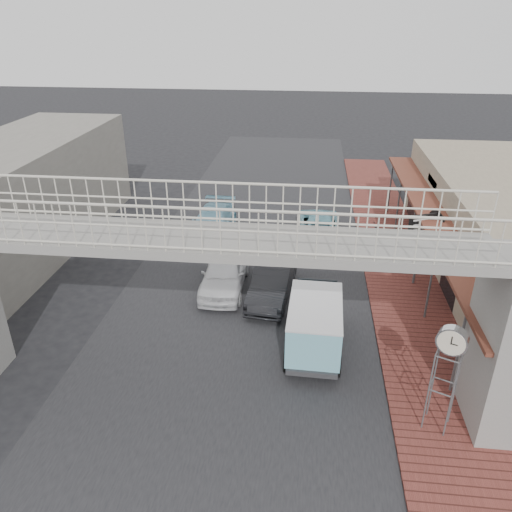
% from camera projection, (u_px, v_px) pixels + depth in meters
% --- Properties ---
extents(ground, '(120.00, 120.00, 0.00)m').
position_uv_depth(ground, '(237.00, 323.00, 18.35)').
color(ground, black).
rests_on(ground, ground).
extents(road_strip, '(10.00, 60.00, 0.01)m').
position_uv_depth(road_strip, '(237.00, 323.00, 18.35)').
color(road_strip, black).
rests_on(road_strip, ground).
extents(sidewalk, '(3.00, 40.00, 0.10)m').
position_uv_depth(sidewalk, '(405.00, 291.00, 20.37)').
color(sidewalk, brown).
rests_on(sidewalk, ground).
extents(footbridge, '(16.40, 2.40, 6.34)m').
position_uv_depth(footbridge, '(213.00, 307.00, 13.38)').
color(footbridge, gray).
rests_on(footbridge, ground).
extents(building_far_left, '(5.00, 14.00, 5.00)m').
position_uv_depth(building_far_left, '(25.00, 194.00, 23.69)').
color(building_far_left, gray).
rests_on(building_far_left, ground).
extents(white_hatchback, '(1.77, 4.28, 1.45)m').
position_uv_depth(white_hatchback, '(225.00, 272.00, 20.38)').
color(white_hatchback, white).
rests_on(white_hatchback, ground).
extents(dark_sedan, '(1.84, 4.21, 1.34)m').
position_uv_depth(dark_sedan, '(272.00, 282.00, 19.71)').
color(dark_sedan, black).
rests_on(dark_sedan, ground).
extents(angkot_curb, '(2.23, 4.54, 1.24)m').
position_uv_depth(angkot_curb, '(319.00, 224.00, 25.23)').
color(angkot_curb, '#6AA9B7').
rests_on(angkot_curb, ground).
extents(angkot_far, '(2.00, 4.73, 1.36)m').
position_uv_depth(angkot_far, '(213.00, 223.00, 25.26)').
color(angkot_far, '#679DB3').
rests_on(angkot_far, ground).
extents(angkot_van, '(1.88, 3.89, 1.88)m').
position_uv_depth(angkot_van, '(315.00, 319.00, 16.41)').
color(angkot_van, black).
rests_on(angkot_van, ground).
extents(motorcycle_near, '(1.88, 1.25, 0.94)m').
position_uv_depth(motorcycle_near, '(366.00, 233.00, 24.30)').
color(motorcycle_near, black).
rests_on(motorcycle_near, sidewalk).
extents(motorcycle_far, '(1.86, 1.10, 1.08)m').
position_uv_depth(motorcycle_far, '(404.00, 237.00, 23.79)').
color(motorcycle_far, black).
rests_on(motorcycle_far, sidewalk).
extents(street_clock, '(0.82, 0.80, 3.20)m').
position_uv_depth(street_clock, '(451.00, 345.00, 12.53)').
color(street_clock, '#59595B').
rests_on(street_clock, sidewalk).
extents(arrow_sign, '(1.92, 1.30, 3.19)m').
position_uv_depth(arrow_sign, '(440.00, 224.00, 19.87)').
color(arrow_sign, '#59595B').
rests_on(arrow_sign, sidewalk).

